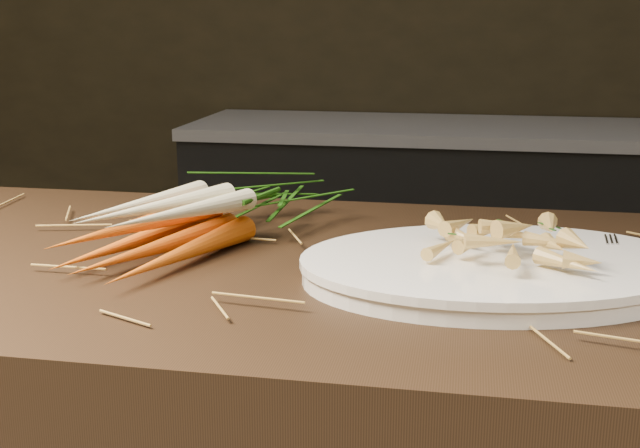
# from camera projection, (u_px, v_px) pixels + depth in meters

# --- Properties ---
(back_counter) EXTENTS (1.82, 0.62, 0.84)m
(back_counter) POSITION_uv_depth(u_px,v_px,m) (444.00, 239.00, 2.93)
(back_counter) COLOR black
(back_counter) RESTS_ON ground
(straw_bedding) EXTENTS (1.40, 0.60, 0.02)m
(straw_bedding) POSITION_uv_depth(u_px,v_px,m) (181.00, 247.00, 1.07)
(straw_bedding) COLOR #AC813F
(straw_bedding) RESTS_ON main_counter
(root_veg_bunch) EXTENTS (0.33, 0.52, 0.10)m
(root_veg_bunch) POSITION_uv_depth(u_px,v_px,m) (233.00, 204.00, 1.15)
(root_veg_bunch) COLOR #BF4712
(root_veg_bunch) RESTS_ON main_counter
(serving_platter) EXTENTS (0.52, 0.41, 0.02)m
(serving_platter) POSITION_uv_depth(u_px,v_px,m) (496.00, 271.00, 0.95)
(serving_platter) COLOR white
(serving_platter) RESTS_ON main_counter
(roasted_veg_heap) EXTENTS (0.26, 0.21, 0.05)m
(roasted_veg_heap) POSITION_uv_depth(u_px,v_px,m) (498.00, 241.00, 0.94)
(roasted_veg_heap) COLOR #AB7935
(roasted_veg_heap) RESTS_ON serving_platter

